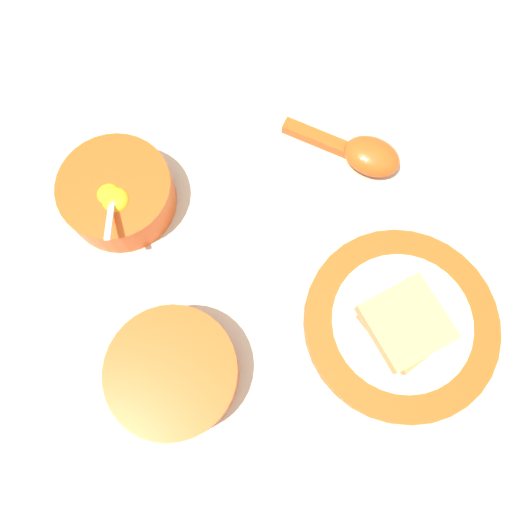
% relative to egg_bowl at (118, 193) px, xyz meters
% --- Properties ---
extents(ground_plane, '(3.00, 3.00, 0.00)m').
position_rel_egg_bowl_xyz_m(ground_plane, '(-0.24, 0.17, -0.03)').
color(ground_plane, beige).
extents(egg_bowl, '(0.14, 0.15, 0.08)m').
position_rel_egg_bowl_xyz_m(egg_bowl, '(0.00, 0.00, 0.00)').
color(egg_bowl, '#DB5119').
rests_on(egg_bowl, ground_plane).
extents(toast_plate, '(0.23, 0.23, 0.02)m').
position_rel_egg_bowl_xyz_m(toast_plate, '(-0.34, 0.16, -0.02)').
color(toast_plate, '#DB5119').
rests_on(toast_plate, ground_plane).
extents(toast_sandwich, '(0.11, 0.11, 0.04)m').
position_rel_egg_bowl_xyz_m(toast_sandwich, '(-0.34, 0.16, 0.01)').
color(toast_sandwich, tan).
rests_on(toast_sandwich, toast_plate).
extents(soup_spoon, '(0.16, 0.10, 0.03)m').
position_rel_egg_bowl_xyz_m(soup_spoon, '(-0.31, -0.06, -0.01)').
color(soup_spoon, '#DB5119').
rests_on(soup_spoon, ground_plane).
extents(congee_bowl, '(0.14, 0.14, 0.05)m').
position_rel_egg_bowl_xyz_m(congee_bowl, '(-0.08, 0.22, -0.00)').
color(congee_bowl, '#DB5119').
rests_on(congee_bowl, ground_plane).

